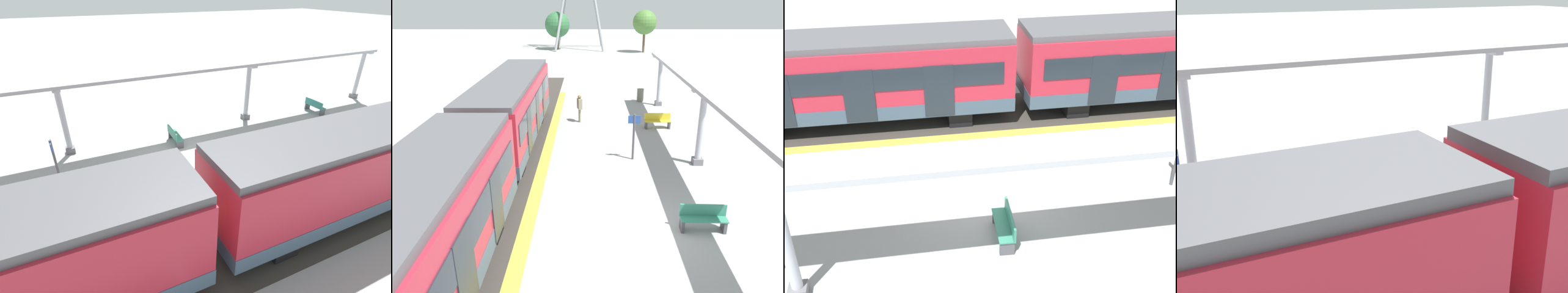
% 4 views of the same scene
% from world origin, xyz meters
% --- Properties ---
extents(ground_plane, '(176.00, 176.00, 0.00)m').
position_xyz_m(ground_plane, '(0.00, 0.00, 0.00)').
color(ground_plane, '#979A98').
extents(tactile_edge_strip, '(0.49, 39.15, 0.01)m').
position_xyz_m(tactile_edge_strip, '(-3.60, 0.00, 0.00)').
color(tactile_edge_strip, gold).
rests_on(tactile_edge_strip, ground).
extents(canopy_pillar_second, '(1.10, 0.44, 3.48)m').
position_xyz_m(canopy_pillar_second, '(3.40, -5.29, 1.76)').
color(canopy_pillar_second, slate).
rests_on(canopy_pillar_second, ground).
extents(canopy_pillar_third, '(1.10, 0.44, 3.48)m').
position_xyz_m(canopy_pillar_third, '(3.40, 5.30, 1.76)').
color(canopy_pillar_third, slate).
rests_on(canopy_pillar_third, ground).
extents(canopy_beam, '(1.20, 31.45, 0.16)m').
position_xyz_m(canopy_beam, '(3.40, 0.19, 3.56)').
color(canopy_beam, '#A8AAB2').
rests_on(canopy_beam, canopy_pillar_nearest).
extents(bench_mid_platform, '(1.52, 0.50, 0.86)m').
position_xyz_m(bench_mid_platform, '(2.14, 0.08, 0.44)').
color(bench_mid_platform, '#327F65').
rests_on(bench_mid_platform, ground).
extents(platform_info_sign, '(0.56, 0.10, 2.20)m').
position_xyz_m(platform_info_sign, '(0.52, 5.87, 1.33)').
color(platform_info_sign, '#4C4C51').
rests_on(platform_info_sign, ground).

